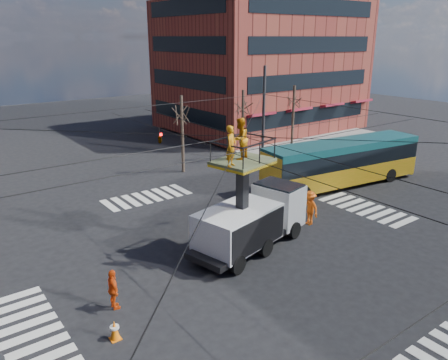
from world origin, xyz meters
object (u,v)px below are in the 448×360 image
traffic_cone (115,330)px  worker_ground (113,290)px  city_bus (342,162)px  flagger (309,208)px  utility_truck (252,207)px

traffic_cone → worker_ground: bearing=67.3°
worker_ground → city_bus: bearing=-71.4°
traffic_cone → worker_ground: 1.96m
worker_ground → flagger: (12.19, 1.08, 0.16)m
city_bus → flagger: 7.86m
city_bus → worker_ground: size_ratio=7.53×
traffic_cone → flagger: bearing=12.4°
flagger → worker_ground: bearing=-80.8°
worker_ground → flagger: 12.23m
city_bus → traffic_cone: size_ratio=16.62×
traffic_cone → worker_ground: (0.73, 1.76, 0.46)m
city_bus → traffic_cone: 20.95m
city_bus → utility_truck: bearing=-154.7°
utility_truck → city_bus: (11.40, 3.59, -0.41)m
utility_truck → worker_ground: size_ratio=4.37×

